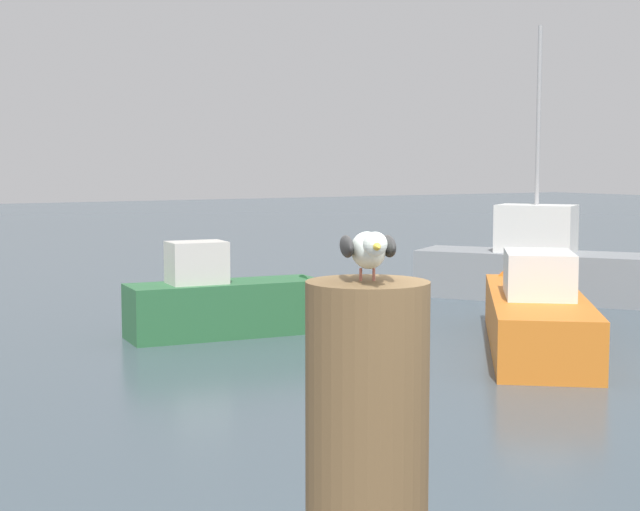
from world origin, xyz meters
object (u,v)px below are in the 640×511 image
object	(u,v)px
boat_green	(242,302)
mooring_post	(367,469)
boat_grey	(573,270)
boat_orange	(533,309)
seagull	(368,249)

from	to	relation	value
boat_green	mooring_post	bearing A→B (deg)	-114.90
boat_grey	boat_green	xyz separation A→B (m)	(-6.79, 0.06, -0.09)
mooring_post	boat_orange	distance (m)	11.44
seagull	boat_orange	bearing A→B (deg)	43.84
boat_orange	boat_green	world-z (taller)	boat_green
boat_orange	mooring_post	bearing A→B (deg)	-136.17
boat_orange	boat_green	distance (m)	4.25
mooring_post	boat_orange	xyz separation A→B (m)	(8.21, 7.88, -1.23)
seagull	boat_grey	xyz separation A→B (m)	(11.68, 10.49, -1.74)
seagull	boat_grey	world-z (taller)	boat_grey
mooring_post	boat_green	size ratio (longest dim) A/B	0.29
boat_grey	boat_green	size ratio (longest dim) A/B	1.49
boat_grey	boat_orange	size ratio (longest dim) A/B	1.07
mooring_post	boat_grey	bearing A→B (deg)	41.91
mooring_post	boat_green	xyz separation A→B (m)	(4.89, 10.54, -1.21)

